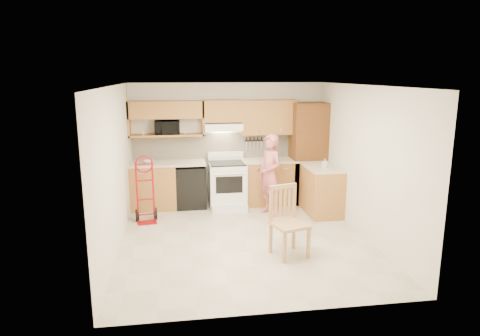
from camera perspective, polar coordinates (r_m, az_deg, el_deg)
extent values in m
cube|color=#C0B6A1|center=(7.18, 0.59, -9.55)|extent=(4.00, 4.50, 0.02)
cube|color=white|center=(6.66, 0.64, 11.00)|extent=(4.00, 4.50, 0.02)
cube|color=silver|center=(9.01, -1.64, 3.32)|extent=(4.00, 0.02, 2.50)
cube|color=silver|center=(4.66, 5.00, -5.44)|extent=(4.00, 0.02, 2.50)
cube|color=silver|center=(6.79, -16.38, -0.20)|extent=(0.02, 4.50, 2.50)
cube|color=silver|center=(7.39, 16.21, 0.80)|extent=(0.02, 4.50, 2.50)
cube|color=beige|center=(8.99, -1.62, 2.98)|extent=(3.92, 0.03, 0.55)
cube|color=#A07538|center=(8.82, -11.43, -2.43)|extent=(0.90, 0.60, 0.90)
cube|color=black|center=(8.82, -6.54, -2.44)|extent=(0.60, 0.60, 0.85)
cube|color=#A07538|center=(9.00, 3.88, -1.90)|extent=(1.14, 0.60, 0.90)
cube|color=beige|center=(8.70, -9.59, 0.62)|extent=(1.50, 0.63, 0.04)
cube|color=beige|center=(8.90, 3.92, 1.03)|extent=(1.14, 0.63, 0.04)
cube|color=#A07538|center=(8.49, 10.78, -2.99)|extent=(0.60, 1.00, 0.90)
cube|color=beige|center=(8.38, 10.91, 0.11)|extent=(0.63, 1.00, 0.04)
cube|color=brown|center=(9.08, 9.00, 1.97)|extent=(0.70, 0.60, 2.10)
cube|color=#A07538|center=(8.69, -9.82, 7.66)|extent=(1.50, 0.33, 0.34)
cube|color=#A07538|center=(8.74, -9.70, 4.33)|extent=(1.50, 0.33, 0.04)
cube|color=#A07538|center=(8.74, -2.32, 7.59)|extent=(0.76, 0.33, 0.44)
cube|color=#A07538|center=(8.90, 3.82, 6.76)|extent=(1.14, 0.33, 0.70)
cube|color=white|center=(8.70, -2.26, 5.52)|extent=(0.76, 0.46, 0.14)
imported|color=black|center=(8.72, -9.66, 5.35)|extent=(0.49, 0.34, 0.27)
imported|color=#C05C5E|center=(8.20, 4.00, -0.93)|extent=(0.57, 0.67, 1.57)
imported|color=white|center=(8.25, 11.21, 0.65)|extent=(0.08, 0.09, 0.17)
imported|color=white|center=(8.71, -12.05, 0.83)|extent=(0.23, 0.23, 0.05)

